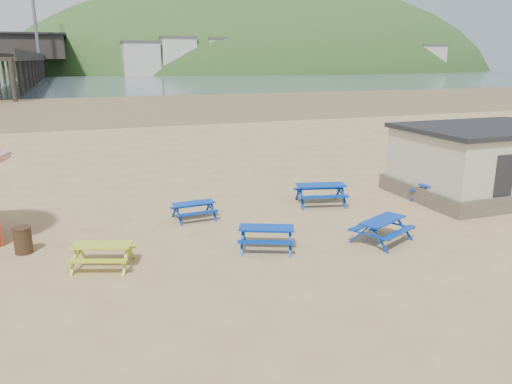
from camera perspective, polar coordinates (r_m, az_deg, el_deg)
name	(u,v)px	position (r m, az deg, el deg)	size (l,w,h in m)	color
ground	(278,227)	(18.47, 2.55, -4.04)	(400.00, 400.00, 0.00)	tan
wet_sand	(123,104)	(71.66, -14.91, 9.66)	(400.00, 400.00, 0.00)	olive
sea	(89,77)	(186.31, -18.56, 12.36)	(400.00, 400.00, 0.00)	#445562
picnic_table_blue_a	(194,211)	(19.42, -7.10, -2.15)	(1.68, 1.40, 0.67)	#0620A7
picnic_table_blue_b	(321,194)	(21.42, 7.39, -0.25)	(2.40, 2.10, 0.86)	#0620A7
picnic_table_blue_c	(439,192)	(23.07, 20.15, 0.04)	(2.49, 2.25, 0.86)	#0620A7
picnic_table_blue_d	(266,238)	(16.31, 1.21, -5.25)	(2.20, 2.02, 0.74)	#0620A7
picnic_table_blue_e	(382,230)	(17.47, 14.21, -4.26)	(2.34, 2.17, 0.78)	#0620A7
picnic_table_yellow	(103,256)	(15.60, -17.10, -6.96)	(2.09, 1.89, 0.72)	gold
litter_bin	(23,240)	(17.57, -25.10, -4.98)	(0.59, 0.59, 0.87)	#3D2A16
amenity_block	(485,161)	(24.72, 24.75, 3.23)	(7.40, 5.40, 3.15)	#665B4C
pier	(32,61)	(194.64, -24.22, 13.53)	(24.00, 220.00, 39.29)	black
headland_town	(267,91)	(264.62, 1.31, 11.51)	(264.00, 144.00, 108.00)	#2D4C1E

